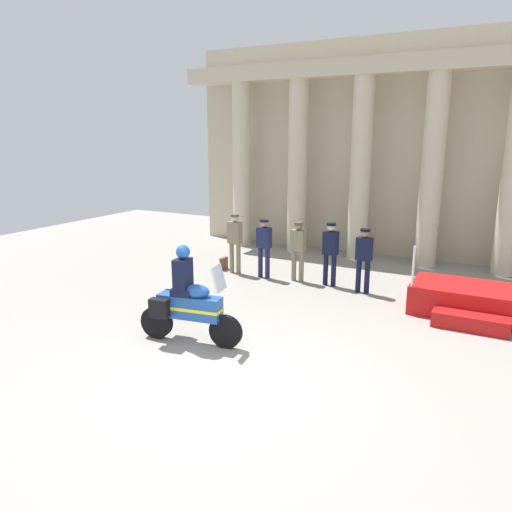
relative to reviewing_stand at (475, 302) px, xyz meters
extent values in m
plane|color=gray|center=(-3.35, -5.25, -0.31)|extent=(28.00, 28.00, 0.00)
cube|color=#B6AB91|center=(-2.79, 4.88, 3.12)|extent=(14.49, 0.30, 6.85)
cylinder|color=beige|center=(-8.11, 3.96, 2.49)|extent=(0.64, 0.64, 5.59)
cylinder|color=beige|center=(-5.98, 3.96, 2.49)|extent=(0.64, 0.64, 5.59)
cylinder|color=beige|center=(-3.85, 3.96, 2.49)|extent=(0.64, 0.64, 5.59)
cylinder|color=beige|center=(-1.72, 3.96, 2.49)|extent=(0.64, 0.64, 5.59)
cube|color=#BEB297|center=(-2.79, 3.96, 5.53)|extent=(14.49, 0.84, 0.50)
cube|color=#B71414|center=(0.00, 0.09, 0.01)|extent=(2.68, 1.41, 0.64)
cube|color=#B71414|center=(0.00, -0.87, -0.15)|extent=(1.47, 0.50, 0.32)
cylinder|color=silver|center=(-1.26, -0.54, 0.78)|extent=(0.05, 0.05, 0.90)
cylinder|color=#7A7056|center=(-6.48, 0.50, 0.13)|extent=(0.13, 0.13, 0.88)
cylinder|color=#7A7056|center=(-6.26, 0.50, 0.13)|extent=(0.13, 0.13, 0.88)
cube|color=#7A7056|center=(-6.37, 0.50, 0.88)|extent=(0.39, 0.25, 0.61)
sphere|color=beige|center=(-6.37, 0.50, 1.29)|extent=(0.21, 0.21, 0.21)
cylinder|color=#494334|center=(-6.37, 0.50, 1.37)|extent=(0.24, 0.24, 0.06)
cylinder|color=#191E42|center=(-5.54, 0.48, 0.12)|extent=(0.13, 0.13, 0.86)
cylinder|color=#191E42|center=(-5.32, 0.48, 0.12)|extent=(0.13, 0.13, 0.86)
cube|color=#191E42|center=(-5.43, 0.48, 0.83)|extent=(0.39, 0.25, 0.57)
sphere|color=tan|center=(-5.43, 0.48, 1.22)|extent=(0.21, 0.21, 0.21)
cylinder|color=black|center=(-5.43, 0.48, 1.30)|extent=(0.24, 0.24, 0.06)
cylinder|color=#7A7056|center=(-4.59, 0.62, 0.11)|extent=(0.13, 0.13, 0.84)
cylinder|color=#7A7056|center=(-4.37, 0.62, 0.11)|extent=(0.13, 0.13, 0.84)
cube|color=#7A7056|center=(-4.48, 0.62, 0.82)|extent=(0.39, 0.25, 0.57)
sphere|color=#997056|center=(-4.48, 0.62, 1.21)|extent=(0.21, 0.21, 0.21)
cylinder|color=#494334|center=(-4.48, 0.62, 1.29)|extent=(0.24, 0.24, 0.06)
cylinder|color=black|center=(-3.68, 0.63, 0.11)|extent=(0.13, 0.13, 0.84)
cylinder|color=black|center=(-3.46, 0.63, 0.11)|extent=(0.13, 0.13, 0.84)
cube|color=black|center=(-3.57, 0.63, 0.84)|extent=(0.39, 0.25, 0.62)
sphere|color=beige|center=(-3.57, 0.63, 1.25)|extent=(0.21, 0.21, 0.21)
cylinder|color=black|center=(-3.57, 0.63, 1.33)|extent=(0.24, 0.24, 0.06)
cylinder|color=black|center=(-2.74, 0.45, 0.11)|extent=(0.13, 0.13, 0.84)
cylinder|color=black|center=(-2.52, 0.45, 0.11)|extent=(0.13, 0.13, 0.84)
cube|color=black|center=(-2.63, 0.45, 0.82)|extent=(0.39, 0.25, 0.58)
sphere|color=#997056|center=(-2.63, 0.45, 1.22)|extent=(0.21, 0.21, 0.21)
cylinder|color=black|center=(-2.63, 0.45, 1.29)|extent=(0.24, 0.24, 0.06)
cylinder|color=black|center=(-3.92, -3.99, 0.01)|extent=(0.65, 0.20, 0.64)
cylinder|color=black|center=(-5.35, -4.21, 0.01)|extent=(0.65, 0.24, 0.64)
cube|color=#1E4C99|center=(-4.64, -4.10, 0.41)|extent=(1.27, 0.51, 0.44)
ellipsoid|color=#1E4C99|center=(-4.49, -4.08, 0.73)|extent=(0.56, 0.40, 0.26)
cube|color=yellow|center=(-4.64, -4.10, 0.39)|extent=(1.30, 0.52, 0.06)
cube|color=silver|center=(-4.04, -4.01, 1.03)|extent=(0.22, 0.42, 0.47)
cube|color=black|center=(-5.17, -3.92, 0.41)|extent=(0.38, 0.23, 0.36)
cube|color=black|center=(-5.09, -4.43, 0.41)|extent=(0.38, 0.23, 0.36)
cube|color=black|center=(-4.75, -4.12, 0.70)|extent=(0.45, 0.40, 0.14)
cube|color=black|center=(-4.75, -4.12, 1.05)|extent=(0.31, 0.40, 0.56)
sphere|color=#1E4C99|center=(-4.74, -4.12, 1.46)|extent=(0.26, 0.26, 0.26)
cube|color=brown|center=(-6.86, 0.68, -0.13)|extent=(0.10, 0.32, 0.36)
camera|label=1|loc=(0.56, -11.16, 3.53)|focal=34.31mm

